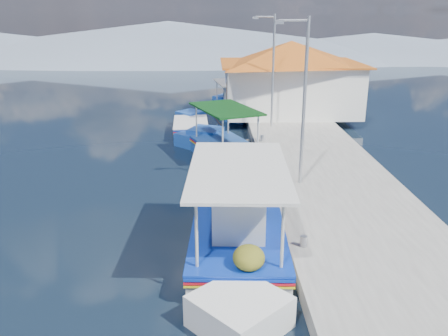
{
  "coord_description": "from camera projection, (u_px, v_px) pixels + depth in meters",
  "views": [
    {
      "loc": [
        1.33,
        -14.49,
        6.68
      ],
      "look_at": [
        1.72,
        1.42,
        1.3
      ],
      "focal_mm": 37.55,
      "sensor_mm": 36.0,
      "label": 1
    }
  ],
  "objects": [
    {
      "name": "caique_green_canopy",
      "position": [
        226.0,
        150.0,
        22.05
      ],
      "size": [
        3.87,
        6.75,
        2.72
      ],
      "rotation": [
        0.0,
        0.0,
        -0.38
      ],
      "color": "#1A48A1",
      "rests_on": "ground"
    },
    {
      "name": "caique_blue_hull",
      "position": [
        191.0,
        129.0,
        26.4
      ],
      "size": [
        2.07,
        6.35,
        1.13
      ],
      "rotation": [
        0.0,
        0.0,
        -0.05
      ],
      "color": "#1A48A1",
      "rests_on": "ground"
    },
    {
      "name": "ground",
      "position": [
        174.0,
        218.0,
        15.83
      ],
      "size": [
        160.0,
        160.0,
        0.0
      ],
      "primitive_type": "plane",
      "color": "black",
      "rests_on": "ground"
    },
    {
      "name": "quay",
      "position": [
        312.0,
        157.0,
        21.57
      ],
      "size": [
        5.0,
        44.0,
        0.5
      ],
      "primitive_type": "cube",
      "color": "#A2A098",
      "rests_on": "ground"
    },
    {
      "name": "lamp_post_near",
      "position": [
        302.0,
        94.0,
        16.6
      ],
      "size": [
        1.21,
        0.14,
        6.0
      ],
      "color": "#A5A8AD",
      "rests_on": "quay"
    },
    {
      "name": "main_caique",
      "position": [
        238.0,
        236.0,
        13.34
      ],
      "size": [
        2.85,
        8.99,
        2.96
      ],
      "rotation": [
        0.0,
        0.0,
        0.04
      ],
      "color": "silver",
      "rests_on": "ground"
    },
    {
      "name": "bollards",
      "position": [
        269.0,
        154.0,
        20.68
      ],
      "size": [
        0.2,
        17.2,
        0.3
      ],
      "color": "#A5A8AD",
      "rests_on": "quay"
    },
    {
      "name": "mountain_ridge",
      "position": [
        248.0,
        43.0,
        68.36
      ],
      "size": [
        171.4,
        96.0,
        5.5
      ],
      "color": "slate",
      "rests_on": "ground"
    },
    {
      "name": "harbor_building",
      "position": [
        290.0,
        76.0,
        29.29
      ],
      "size": [
        10.49,
        10.49,
        4.4
      ],
      "color": "white",
      "rests_on": "quay"
    },
    {
      "name": "caique_far",
      "position": [
        232.0,
        107.0,
        31.74
      ],
      "size": [
        2.67,
        6.7,
        2.37
      ],
      "rotation": [
        0.0,
        0.0,
        -0.16
      ],
      "color": "#1A48A1",
      "rests_on": "ground"
    },
    {
      "name": "lamp_post_far",
      "position": [
        271.0,
        66.0,
        25.12
      ],
      "size": [
        1.21,
        0.14,
        6.0
      ],
      "color": "#A5A8AD",
      "rests_on": "quay"
    }
  ]
}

